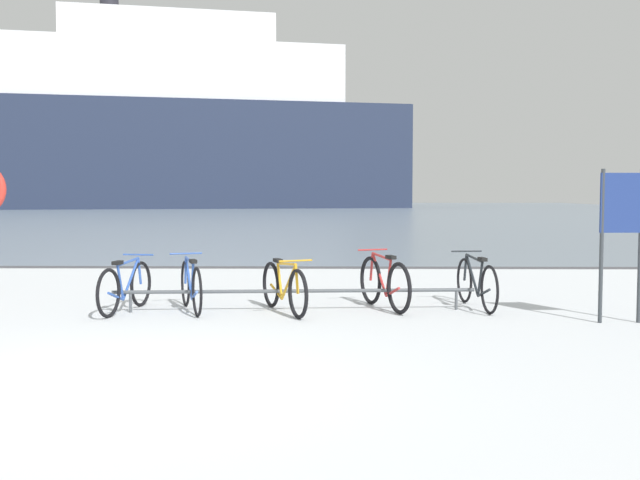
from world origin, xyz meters
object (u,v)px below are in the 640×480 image
bicycle_0 (125,287)px  bicycle_2 (284,288)px  bicycle_4 (476,283)px  info_sign (622,219)px  bicycle_3 (384,283)px  ferry_ship (178,129)px  bicycle_1 (191,286)px

bicycle_0 → bicycle_2: 2.19m
bicycle_4 → info_sign: info_sign is taller
bicycle_3 → info_sign: size_ratio=0.81×
bicycle_2 → ferry_ship: (-16.22, 71.77, 8.34)m
bicycle_0 → bicycle_3: 3.60m
bicycle_2 → bicycle_4: 2.75m
ferry_ship → bicycle_3: bearing=-76.1°
bicycle_0 → bicycle_4: (4.91, 0.42, 0.01)m
bicycle_1 → info_sign: 5.74m
bicycle_0 → bicycle_4: 4.92m
bicycle_4 → bicycle_3: bearing=-175.4°
bicycle_3 → ferry_ship: ferry_ship is taller
bicycle_2 → ferry_ship: ferry_ship is taller
bicycle_2 → ferry_ship: bearing=102.7°
ferry_ship → bicycle_4: bearing=-75.1°
bicycle_1 → bicycle_3: bearing=5.1°
bicycle_1 → bicycle_4: size_ratio=0.89×
bicycle_2 → bicycle_3: (1.40, 0.36, 0.02)m
info_sign → ferry_ship: 75.70m
bicycle_0 → info_sign: 6.60m
bicycle_3 → info_sign: (2.90, -1.08, 0.94)m
bicycle_1 → ferry_ship: 73.66m
bicycle_2 → ferry_ship: 74.05m
bicycle_1 → bicycle_3: (2.70, 0.24, 0.01)m
bicycle_3 → bicycle_0: bearing=-175.0°
bicycle_2 → info_sign: 4.46m
bicycle_0 → bicycle_4: size_ratio=0.94×
bicycle_1 → bicycle_4: bicycle_4 is taller
info_sign → bicycle_3: bearing=159.6°
bicycle_2 → bicycle_3: size_ratio=1.02×
bicycle_0 → ferry_ship: bearing=101.1°
bicycle_1 → info_sign: bearing=-8.5°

